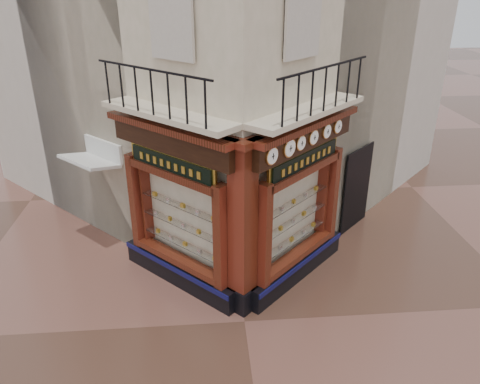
{
  "coord_description": "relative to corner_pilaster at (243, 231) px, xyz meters",
  "views": [
    {
      "loc": [
        -0.76,
        -7.93,
        6.78
      ],
      "look_at": [
        0.07,
        2.0,
        2.16
      ],
      "focal_mm": 35.0,
      "sensor_mm": 36.0,
      "label": 1
    }
  ],
  "objects": [
    {
      "name": "clock_b",
      "position": [
        0.97,
        0.37,
        1.67
      ],
      "size": [
        0.31,
        0.31,
        0.39
      ],
      "rotation": [
        0.0,
        0.0,
        0.79
      ],
      "color": "#C98E43",
      "rests_on": "ground"
    },
    {
      "name": "balcony",
      "position": [
        0.0,
        0.99,
        2.27
      ],
      "size": [
        5.94,
        2.97,
        1.03
      ],
      "color": "beige",
      "rests_on": "ground"
    },
    {
      "name": "signboard_right",
      "position": [
        1.46,
        1.01,
        1.15
      ],
      "size": [
        1.92,
        1.92,
        0.51
      ],
      "rotation": [
        0.0,
        0.0,
        0.79
      ],
      "color": "gold",
      "rests_on": "ground"
    },
    {
      "name": "main_building",
      "position": [
        0.0,
        5.66,
        4.05
      ],
      "size": [
        11.31,
        11.31,
        12.0
      ],
      "primitive_type": "cube",
      "rotation": [
        0.0,
        0.0,
        0.79
      ],
      "color": "beige",
      "rests_on": "ground"
    },
    {
      "name": "clock_c",
      "position": [
        1.27,
        0.66,
        1.67
      ],
      "size": [
        0.27,
        0.27,
        0.33
      ],
      "rotation": [
        0.0,
        0.0,
        0.79
      ],
      "color": "#C98E43",
      "rests_on": "ground"
    },
    {
      "name": "corner_pilaster",
      "position": [
        0.0,
        0.0,
        0.0
      ],
      "size": [
        0.85,
        0.85,
        3.98
      ],
      "rotation": [
        0.0,
        0.0,
        0.79
      ],
      "color": "black",
      "rests_on": "ground"
    },
    {
      "name": "clock_e",
      "position": [
        2.0,
        1.4,
        1.67
      ],
      "size": [
        0.27,
        0.27,
        0.34
      ],
      "rotation": [
        0.0,
        0.0,
        0.79
      ],
      "color": "#C98E43",
      "rests_on": "ground"
    },
    {
      "name": "ground",
      "position": [
        0.0,
        -0.5,
        -1.95
      ],
      "size": [
        80.0,
        80.0,
        0.0
      ],
      "primitive_type": "plane",
      "color": "#482D21",
      "rests_on": "ground"
    },
    {
      "name": "signboard_left",
      "position": [
        -1.46,
        1.01,
        1.15
      ],
      "size": [
        1.9,
        1.9,
        0.51
      ],
      "rotation": [
        0.0,
        0.0,
        2.36
      ],
      "color": "gold",
      "rests_on": "ground"
    },
    {
      "name": "shopfront_right",
      "position": [
        1.41,
        1.07,
        0.03
      ],
      "size": [
        2.86,
        2.86,
        3.98
      ],
      "rotation": [
        0.0,
        0.0,
        0.79
      ],
      "color": "black",
      "rests_on": "ground"
    },
    {
      "name": "neighbour_left",
      "position": [
        -2.47,
        8.13,
        3.55
      ],
      "size": [
        11.31,
        11.31,
        11.0
      ],
      "primitive_type": "cube",
      "rotation": [
        0.0,
        0.0,
        0.79
      ],
      "color": "beige",
      "rests_on": "ground"
    },
    {
      "name": "awning",
      "position": [
        -3.66,
        2.95,
        -1.95
      ],
      "size": [
        1.7,
        1.7,
        0.26
      ],
      "primitive_type": null,
      "rotation": [
        0.2,
        0.0,
        2.36
      ],
      "color": "silver",
      "rests_on": "ground"
    },
    {
      "name": "clock_d",
      "position": [
        1.61,
        1.01,
        1.67
      ],
      "size": [
        0.28,
        0.28,
        0.35
      ],
      "rotation": [
        0.0,
        0.0,
        0.79
      ],
      "color": "#C98E43",
      "rests_on": "ground"
    },
    {
      "name": "clock_a",
      "position": [
        0.56,
        -0.05,
        1.67
      ],
      "size": [
        0.3,
        0.3,
        0.37
      ],
      "rotation": [
        0.0,
        0.0,
        0.79
      ],
      "color": "#C98E43",
      "rests_on": "ground"
    },
    {
      "name": "shopfront_left",
      "position": [
        -1.41,
        1.07,
        0.03
      ],
      "size": [
        2.86,
        2.86,
        3.98
      ],
      "rotation": [
        0.0,
        0.0,
        2.36
      ],
      "color": "black",
      "rests_on": "ground"
    },
    {
      "name": "clock_f",
      "position": [
        2.35,
        1.74,
        1.67
      ],
      "size": [
        0.27,
        0.27,
        0.33
      ],
      "rotation": [
        0.0,
        0.0,
        0.79
      ],
      "color": "#C98E43",
      "rests_on": "ground"
    },
    {
      "name": "neighbour_right",
      "position": [
        2.47,
        8.13,
        3.55
      ],
      "size": [
        11.31,
        11.31,
        11.0
      ],
      "primitive_type": "cube",
      "rotation": [
        0.0,
        0.0,
        0.79
      ],
      "color": "beige",
      "rests_on": "ground"
    }
  ]
}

